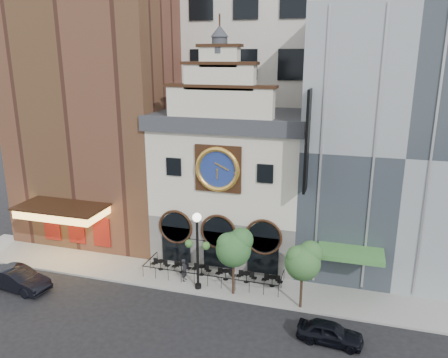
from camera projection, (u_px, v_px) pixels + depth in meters
ground at (202, 296)px, 31.49m from camera, size 120.00×120.00×0.00m
sidewalk at (213, 279)px, 33.77m from camera, size 44.00×5.00×0.15m
clock_building at (232, 179)px, 36.88m from camera, size 12.60×8.78×18.65m
theater_building at (105, 102)px, 40.80m from camera, size 14.00×15.60×25.00m
retail_building at (398, 143)px, 34.37m from camera, size 14.00×14.40×20.00m
office_tower at (264, 22)px, 44.48m from camera, size 20.00×16.00×40.00m
cafe_railing at (213, 273)px, 33.63m from camera, size 10.60×2.60×0.90m
bistro_0 at (161, 264)px, 35.00m from camera, size 1.58×0.68×0.90m
bistro_1 at (182, 267)px, 34.53m from camera, size 1.58×0.68×0.90m
bistro_2 at (202, 270)px, 34.14m from camera, size 1.58×0.68×0.90m
bistro_3 at (226, 274)px, 33.41m from camera, size 1.58×0.68×0.90m
bistro_4 at (246, 277)px, 33.03m from camera, size 1.58×0.68×0.90m
bistro_5 at (272, 280)px, 32.47m from camera, size 1.58×0.68×0.90m
car_right at (330, 333)px, 26.27m from camera, size 4.05×1.90×1.34m
car_left at (18, 279)px, 32.23m from camera, size 5.23×2.36×1.67m
pedestrian at (184, 270)px, 33.18m from camera, size 0.46×0.67×1.78m
lamppost at (197, 243)px, 31.33m from camera, size 1.89×0.64×5.91m
tree_left at (234, 247)px, 30.63m from camera, size 2.59×2.50×4.99m
tree_right at (303, 260)px, 28.96m from camera, size 2.49×2.40×4.80m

